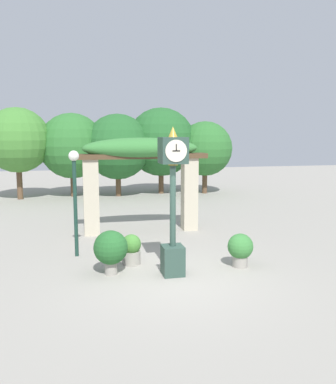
{
  "coord_description": "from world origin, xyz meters",
  "views": [
    {
      "loc": [
        -2.1,
        -8.63,
        3.26
      ],
      "look_at": [
        0.03,
        0.78,
        1.89
      ],
      "focal_mm": 38.0,
      "sensor_mm": 36.0,
      "label": 1
    }
  ],
  "objects_px": {
    "potted_plant_far_left": "(111,249)",
    "lamp_post": "(75,186)",
    "pedestal_clock": "(173,199)",
    "potted_plant_near_right": "(131,249)",
    "potted_plant_near_left": "(240,248)"
  },
  "relations": [
    {
      "from": "potted_plant_near_left",
      "to": "potted_plant_far_left",
      "type": "bearing_deg",
      "value": 177.03
    },
    {
      "from": "potted_plant_near_left",
      "to": "pedestal_clock",
      "type": "bearing_deg",
      "value": -173.39
    },
    {
      "from": "potted_plant_near_right",
      "to": "potted_plant_near_left",
      "type": "bearing_deg",
      "value": -16.98
    },
    {
      "from": "potted_plant_near_left",
      "to": "lamp_post",
      "type": "bearing_deg",
      "value": 155.4
    },
    {
      "from": "potted_plant_near_right",
      "to": "pedestal_clock",
      "type": "bearing_deg",
      "value": -50.14
    },
    {
      "from": "potted_plant_far_left",
      "to": "lamp_post",
      "type": "height_order",
      "value": "lamp_post"
    },
    {
      "from": "potted_plant_near_left",
      "to": "potted_plant_near_right",
      "type": "height_order",
      "value": "potted_plant_near_left"
    },
    {
      "from": "lamp_post",
      "to": "pedestal_clock",
      "type": "bearing_deg",
      "value": -42.68
    },
    {
      "from": "potted_plant_far_left",
      "to": "pedestal_clock",
      "type": "bearing_deg",
      "value": -14.76
    },
    {
      "from": "potted_plant_near_right",
      "to": "lamp_post",
      "type": "relative_size",
      "value": 0.27
    },
    {
      "from": "potted_plant_far_left",
      "to": "lamp_post",
      "type": "distance_m",
      "value": 2.24
    },
    {
      "from": "potted_plant_near_right",
      "to": "lamp_post",
      "type": "distance_m",
      "value": 2.28
    },
    {
      "from": "potted_plant_far_left",
      "to": "lamp_post",
      "type": "xyz_separation_m",
      "value": [
        -0.78,
        1.65,
        1.31
      ]
    },
    {
      "from": "pedestal_clock",
      "to": "lamp_post",
      "type": "distance_m",
      "value": 2.98
    },
    {
      "from": "pedestal_clock",
      "to": "potted_plant_near_right",
      "type": "height_order",
      "value": "pedestal_clock"
    }
  ]
}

